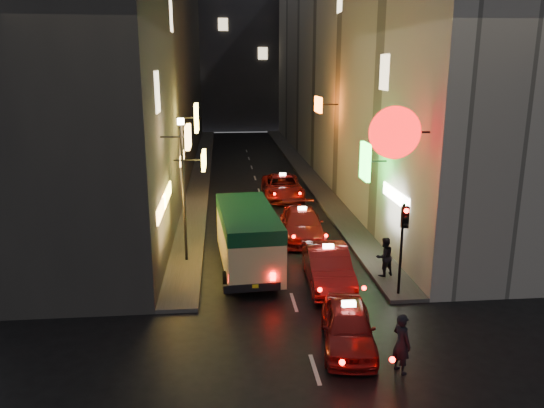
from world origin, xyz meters
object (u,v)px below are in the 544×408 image
object	(u,v)px
taxi_near	(348,323)
pedestrian_crossing	(402,340)
lamp_post	(183,181)
traffic_light	(404,230)
minibus	(247,232)

from	to	relation	value
taxi_near	pedestrian_crossing	distance (m)	1.96
lamp_post	pedestrian_crossing	bearing A→B (deg)	-54.69
traffic_light	minibus	bearing A→B (deg)	148.66
pedestrian_crossing	lamp_post	xyz separation A→B (m)	(-6.61, 9.33, 2.71)
minibus	taxi_near	distance (m)	7.23
traffic_light	lamp_post	xyz separation A→B (m)	(-8.20, 4.53, 1.04)
minibus	lamp_post	distance (m)	3.54
taxi_near	pedestrian_crossing	bearing A→B (deg)	-53.20
pedestrian_crossing	traffic_light	size ratio (longest dim) A/B	0.58
minibus	traffic_light	distance (m)	6.55
taxi_near	lamp_post	size ratio (longest dim) A/B	0.83
taxi_near	traffic_light	world-z (taller)	traffic_light
minibus	pedestrian_crossing	xyz separation A→B (m)	(3.94, -8.17, -0.69)
minibus	lamp_post	world-z (taller)	lamp_post
pedestrian_crossing	traffic_light	xyz separation A→B (m)	(1.59, 4.80, 1.67)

